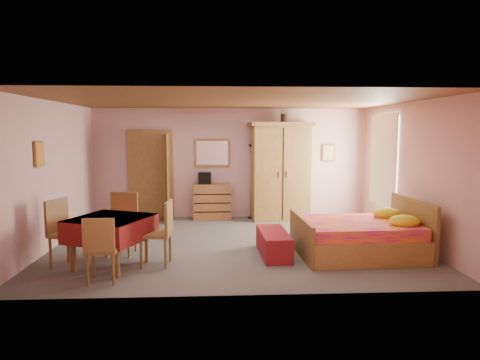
{
  "coord_description": "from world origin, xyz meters",
  "views": [
    {
      "loc": [
        -0.32,
        -7.7,
        2.07
      ],
      "look_at": [
        0.1,
        0.3,
        1.15
      ],
      "focal_mm": 32.0,
      "sensor_mm": 36.0,
      "label": 1
    }
  ],
  "objects": [
    {
      "name": "picture_back",
      "position": [
        2.35,
        2.47,
        1.55
      ],
      "size": [
        0.3,
        0.04,
        0.4
      ],
      "primitive_type": "cube",
      "color": "#D8BF59",
      "rests_on": "wall_back"
    },
    {
      "name": "doorway",
      "position": [
        -1.9,
        2.47,
        1.02
      ],
      "size": [
        1.06,
        0.12,
        2.15
      ],
      "primitive_type": "cube",
      "color": "#9E6B35",
      "rests_on": "floor"
    },
    {
      "name": "wall_left",
      "position": [
        -3.25,
        0.0,
        1.3
      ],
      "size": [
        0.1,
        5.0,
        2.6
      ],
      "primitive_type": "cube",
      "color": "#C99592",
      "rests_on": "floor"
    },
    {
      "name": "window",
      "position": [
        3.21,
        1.2,
        1.45
      ],
      "size": [
        0.08,
        1.4,
        1.95
      ],
      "primitive_type": "cube",
      "color": "white",
      "rests_on": "wall_right"
    },
    {
      "name": "picture_left",
      "position": [
        -3.22,
        -0.6,
        1.7
      ],
      "size": [
        0.04,
        0.32,
        0.42
      ],
      "primitive_type": "cube",
      "color": "orange",
      "rests_on": "wall_left"
    },
    {
      "name": "wall_right",
      "position": [
        3.25,
        0.0,
        1.3
      ],
      "size": [
        0.1,
        5.0,
        2.6
      ],
      "primitive_type": "cube",
      "color": "#C99592",
      "rests_on": "floor"
    },
    {
      "name": "chest_of_drawers",
      "position": [
        -0.45,
        2.29,
        0.42
      ],
      "size": [
        0.89,
        0.44,
        0.84
      ],
      "primitive_type": "cube",
      "rotation": [
        0.0,
        0.0,
        0.0
      ],
      "color": "#995F33",
      "rests_on": "floor"
    },
    {
      "name": "bed",
      "position": [
        2.02,
        -0.79,
        0.47
      ],
      "size": [
        2.07,
        1.66,
        0.93
      ],
      "primitive_type": "cube",
      "rotation": [
        0.0,
        0.0,
        0.04
      ],
      "color": "#CC1374",
      "rests_on": "floor"
    },
    {
      "name": "floor_lamp",
      "position": [
        0.5,
        2.33,
        0.88
      ],
      "size": [
        0.23,
        0.23,
        1.76
      ],
      "primitive_type": "cube",
      "rotation": [
        0.0,
        0.0,
        0.03
      ],
      "color": "black",
      "rests_on": "floor"
    },
    {
      "name": "chair_north",
      "position": [
        -1.95,
        -0.56,
        0.51
      ],
      "size": [
        0.52,
        0.52,
        1.03
      ],
      "primitive_type": "cube",
      "rotation": [
        0.0,
        0.0,
        3.03
      ],
      "color": "olive",
      "rests_on": "floor"
    },
    {
      "name": "chair_east",
      "position": [
        -1.28,
        -1.19,
        0.5
      ],
      "size": [
        0.49,
        0.49,
        1.0
      ],
      "primitive_type": "cube",
      "rotation": [
        0.0,
        0.0,
        1.49
      ],
      "color": "olive",
      "rests_on": "floor"
    },
    {
      "name": "ceiling",
      "position": [
        0.0,
        0.0,
        2.6
      ],
      "size": [
        6.5,
        6.5,
        0.0
      ],
      "primitive_type": "plane",
      "rotation": [
        3.14,
        0.0,
        0.0
      ],
      "color": "brown",
      "rests_on": "wall_back"
    },
    {
      "name": "wardrobe",
      "position": [
        1.14,
        2.17,
        1.13
      ],
      "size": [
        1.5,
        0.85,
        2.27
      ],
      "primitive_type": "cube",
      "rotation": [
        0.0,
        0.0,
        0.07
      ],
      "color": "#A27137",
      "rests_on": "floor"
    },
    {
      "name": "floor",
      "position": [
        0.0,
        0.0,
        0.0
      ],
      "size": [
        6.5,
        6.5,
        0.0
      ],
      "primitive_type": "plane",
      "color": "#5F5A53",
      "rests_on": "ground"
    },
    {
      "name": "chair_west",
      "position": [
        -2.6,
        -1.19,
        0.52
      ],
      "size": [
        0.61,
        0.61,
        1.03
      ],
      "primitive_type": "cube",
      "rotation": [
        0.0,
        0.0,
        -1.95
      ],
      "color": "#A66D38",
      "rests_on": "floor"
    },
    {
      "name": "wall_mirror",
      "position": [
        -0.45,
        2.5,
        1.55
      ],
      "size": [
        0.86,
        0.05,
        0.68
      ],
      "primitive_type": "cube",
      "rotation": [
        0.0,
        0.0,
        -0.0
      ],
      "color": "white",
      "rests_on": "wall_back"
    },
    {
      "name": "wall_back",
      "position": [
        0.0,
        2.5,
        1.3
      ],
      "size": [
        6.5,
        0.1,
        2.6
      ],
      "primitive_type": "cube",
      "color": "#C99592",
      "rests_on": "floor"
    },
    {
      "name": "chair_south",
      "position": [
        -1.91,
        -1.88,
        0.46
      ],
      "size": [
        0.43,
        0.43,
        0.92
      ],
      "primitive_type": "cube",
      "rotation": [
        0.0,
        0.0,
        0.03
      ],
      "color": "brown",
      "rests_on": "floor"
    },
    {
      "name": "sunflower_vase",
      "position": [
        1.23,
        2.27,
        2.54
      ],
      "size": [
        0.24,
        0.24,
        0.55
      ],
      "primitive_type": "cube",
      "rotation": [
        0.0,
        0.0,
        -0.08
      ],
      "color": "yellow",
      "rests_on": "wardrobe"
    },
    {
      "name": "stereo",
      "position": [
        -0.63,
        2.29,
        0.97
      ],
      "size": [
        0.3,
        0.22,
        0.28
      ],
      "primitive_type": "cube",
      "rotation": [
        0.0,
        0.0,
        -0.02
      ],
      "color": "black",
      "rests_on": "chest_of_drawers"
    },
    {
      "name": "dining_table",
      "position": [
        -1.95,
        -1.25,
        0.39
      ],
      "size": [
        1.37,
        1.37,
        0.77
      ],
      "primitive_type": "cube",
      "rotation": [
        0.0,
        0.0,
        -0.39
      ],
      "color": "maroon",
      "rests_on": "floor"
    },
    {
      "name": "bench",
      "position": [
        0.61,
        -0.74,
        0.2
      ],
      "size": [
        0.49,
        1.21,
        0.4
      ],
      "primitive_type": "cube",
      "rotation": [
        0.0,
        0.0,
        0.04
      ],
      "color": "maroon",
      "rests_on": "floor"
    },
    {
      "name": "wall_front",
      "position": [
        0.0,
        -2.5,
        1.3
      ],
      "size": [
        6.5,
        0.1,
        2.6
      ],
      "primitive_type": "cube",
      "color": "#C99592",
      "rests_on": "floor"
    }
  ]
}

